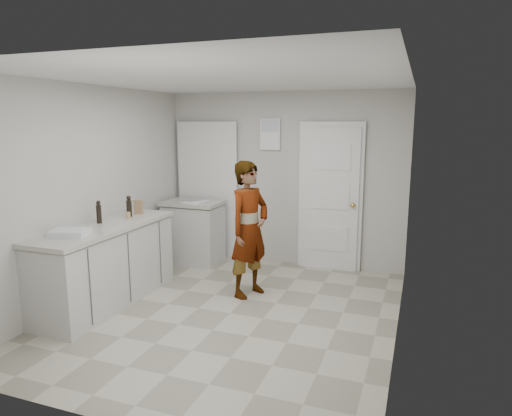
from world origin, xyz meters
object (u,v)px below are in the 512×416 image
at_px(person, 249,229).
at_px(cake_mix_box, 139,207).
at_px(spice_jar, 128,215).
at_px(baking_dish, 70,233).
at_px(oil_cruet_b, 99,212).
at_px(oil_cruet_a, 129,207).
at_px(egg_bowl, 68,234).

bearing_deg(person, cake_mix_box, 116.02).
relative_size(cake_mix_box, spice_jar, 2.21).
xyz_separation_m(person, spice_jar, (-1.40, -0.42, 0.15)).
bearing_deg(spice_jar, person, 16.62).
bearing_deg(cake_mix_box, baking_dish, -98.08).
xyz_separation_m(cake_mix_box, oil_cruet_b, (-0.11, -0.62, 0.04)).
xyz_separation_m(cake_mix_box, baking_dish, (-0.00, -1.22, -0.06)).
bearing_deg(baking_dish, person, 42.41).
height_order(person, cake_mix_box, person).
xyz_separation_m(person, baking_dish, (-1.46, -1.33, 0.14)).
bearing_deg(baking_dish, cake_mix_box, 89.79).
distance_m(oil_cruet_a, baking_dish, 1.03).
bearing_deg(cake_mix_box, spice_jar, -87.52).
bearing_deg(person, oil_cruet_b, 136.63).
relative_size(cake_mix_box, oil_cruet_b, 0.67).
xyz_separation_m(oil_cruet_b, egg_bowl, (0.10, -0.61, -0.10)).
distance_m(person, baking_dish, 1.98).
bearing_deg(oil_cruet_a, egg_bowl, -90.37).
xyz_separation_m(baking_dish, egg_bowl, (-0.01, -0.01, -0.00)).
distance_m(person, spice_jar, 1.47).
distance_m(person, oil_cruet_b, 1.75).
xyz_separation_m(spice_jar, baking_dish, (-0.06, -0.92, -0.01)).
bearing_deg(oil_cruet_a, oil_cruet_b, -103.53).
relative_size(person, baking_dish, 3.89).
bearing_deg(oil_cruet_a, baking_dish, -89.88).
bearing_deg(person, oil_cruet_a, 123.28).
xyz_separation_m(person, egg_bowl, (-1.47, -1.35, 0.14)).
bearing_deg(egg_bowl, oil_cruet_a, 89.63).
bearing_deg(oil_cruet_b, person, 25.29).
bearing_deg(egg_bowl, spice_jar, 85.81).
height_order(oil_cruet_a, egg_bowl, oil_cruet_a).
bearing_deg(person, spice_jar, 127.96).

